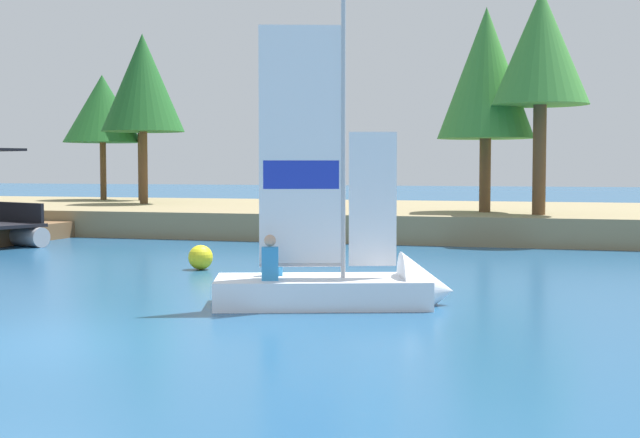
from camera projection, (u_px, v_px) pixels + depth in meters
ground_plane at (27, 343)px, 12.24m from camera, size 200.00×200.00×0.00m
shore_bank at (382, 218)px, 33.99m from camera, size 80.00×12.57×0.89m
shoreline_tree_left at (102, 109)px, 40.47m from camera, size 3.52×3.52×5.64m
shoreline_tree_midleft at (141, 90)px, 39.93m from camera, size 2.10×2.10×6.72m
shoreline_tree_centre at (143, 83)px, 36.19m from camera, size 3.33×3.33×6.86m
shoreline_tree_midright at (486, 74)px, 29.57m from camera, size 3.18×3.18×6.75m
shoreline_tree_right at (541, 49)px, 27.88m from camera, size 3.01×3.01×7.03m
wooden_dock at (13, 233)px, 28.74m from camera, size 1.82×5.39×0.53m
sailboat at (359, 283)px, 15.53m from camera, size 4.37×2.68×5.75m
channel_buoy at (201, 257)px, 20.94m from camera, size 0.58×0.58×0.58m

